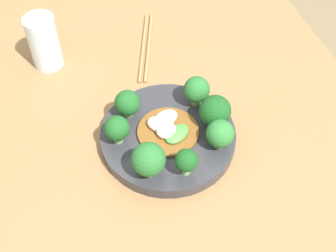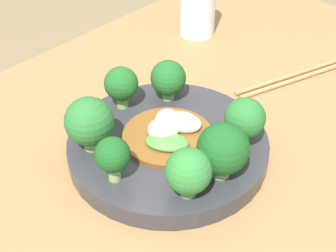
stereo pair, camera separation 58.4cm
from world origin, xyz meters
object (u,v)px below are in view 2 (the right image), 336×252
(broccoli_west, at_px, (113,156))
(plate, at_px, (168,146))
(broccoli_southwest, at_px, (189,172))
(chopsticks, at_px, (296,77))
(broccoli_northwest, at_px, (89,122))
(drinking_glass, at_px, (198,2))
(broccoli_south, at_px, (223,149))
(broccoli_southeast, at_px, (245,119))
(stirfry_center, at_px, (170,131))
(broccoli_north, at_px, (121,84))
(broccoli_northeast, at_px, (168,78))

(broccoli_west, bearing_deg, plate, 1.48)
(broccoli_southwest, distance_m, chopsticks, 0.33)
(broccoli_west, distance_m, broccoli_northwest, 0.06)
(broccoli_west, bearing_deg, chopsticks, -4.93)
(plate, bearing_deg, drinking_glass, 32.68)
(broccoli_south, relative_size, broccoli_southwest, 1.16)
(drinking_glass, bearing_deg, broccoli_southwest, -142.46)
(plate, relative_size, broccoli_south, 3.67)
(broccoli_southwest, height_order, chopsticks, broccoli_southwest)
(broccoli_southeast, relative_size, chopsticks, 0.30)
(drinking_glass, bearing_deg, broccoli_northwest, -160.95)
(broccoli_southwest, xyz_separation_m, chopsticks, (0.32, 0.05, -0.05))
(broccoli_northwest, relative_size, stirfry_center, 0.61)
(stirfry_center, height_order, chopsticks, stirfry_center)
(broccoli_southwest, xyz_separation_m, drinking_glass, (0.34, 0.26, 0.00))
(broccoli_north, bearing_deg, plate, -96.24)
(chopsticks, bearing_deg, stirfry_center, 172.50)
(broccoli_west, bearing_deg, broccoli_southwest, -63.69)
(broccoli_north, distance_m, broccoli_northwest, 0.09)
(broccoli_north, relative_size, broccoli_south, 0.87)
(broccoli_southeast, relative_size, drinking_glass, 0.54)
(plate, height_order, stirfry_center, stirfry_center)
(broccoli_north, distance_m, stirfry_center, 0.10)
(stirfry_center, relative_size, drinking_glass, 0.95)
(broccoli_northwest, bearing_deg, plate, -38.18)
(drinking_glass, bearing_deg, broccoli_south, -137.17)
(broccoli_southwest, relative_size, drinking_glass, 0.49)
(plate, relative_size, drinking_glass, 2.10)
(plate, relative_size, broccoli_northwest, 3.63)
(broccoli_north, xyz_separation_m, stirfry_center, (-0.01, -0.09, -0.03))
(broccoli_southeast, bearing_deg, stirfry_center, 123.07)
(broccoli_southwest, relative_size, chopsticks, 0.27)
(broccoli_west, height_order, broccoli_north, broccoli_north)
(broccoli_north, height_order, chopsticks, broccoli_north)
(broccoli_southeast, relative_size, broccoli_north, 1.08)
(broccoli_south, bearing_deg, broccoli_west, 135.14)
(broccoli_southeast, height_order, broccoli_north, broccoli_southeast)
(plate, distance_m, stirfry_center, 0.02)
(plate, xyz_separation_m, broccoli_south, (-0.01, -0.09, 0.05))
(broccoli_northeast, relative_size, chopsticks, 0.27)
(broccoli_south, relative_size, broccoli_northeast, 1.19)
(broccoli_south, relative_size, stirfry_center, 0.60)
(broccoli_southwest, distance_m, broccoli_northwest, 0.14)
(drinking_glass, distance_m, chopsticks, 0.22)
(plate, height_order, broccoli_northeast, broccoli_northeast)
(chopsticks, bearing_deg, broccoli_northwest, 164.94)
(broccoli_southwest, bearing_deg, chopsticks, 7.97)
(broccoli_northeast, relative_size, broccoli_southwest, 0.97)
(plate, xyz_separation_m, broccoli_southeast, (0.05, -0.07, 0.05))
(plate, distance_m, drinking_glass, 0.34)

